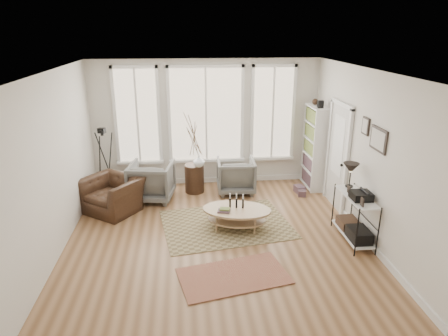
{
  "coord_description": "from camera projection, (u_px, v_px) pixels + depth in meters",
  "views": [
    {
      "loc": [
        -0.49,
        -6.27,
        3.54
      ],
      "look_at": [
        0.2,
        0.6,
        1.1
      ],
      "focal_mm": 32.0,
      "sensor_mm": 36.0,
      "label": 1
    }
  ],
  "objects": [
    {
      "name": "book_stack_near",
      "position": [
        300.0,
        189.0,
        9.03
      ],
      "size": [
        0.24,
        0.28,
        0.16
      ],
      "primitive_type": "cube",
      "rotation": [
        0.0,
        0.0,
        0.21
      ],
      "color": "brown",
      "rests_on": "ground"
    },
    {
      "name": "wall_art",
      "position": [
        375.0,
        136.0,
        6.47
      ],
      "size": [
        0.04,
        0.88,
        0.44
      ],
      "color": "black",
      "rests_on": "ground"
    },
    {
      "name": "bay_window",
      "position": [
        206.0,
        117.0,
        9.12
      ],
      "size": [
        4.14,
        0.12,
        2.24
      ],
      "color": "#DEBC86",
      "rests_on": "ground"
    },
    {
      "name": "accent_chair",
      "position": [
        112.0,
        195.0,
        8.05
      ],
      "size": [
        1.42,
        1.39,
        0.7
      ],
      "primitive_type": "imported",
      "rotation": [
        0.0,
        0.0,
        -0.63
      ],
      "color": "#392316",
      "rests_on": "ground"
    },
    {
      "name": "side_table",
      "position": [
        194.0,
        155.0,
        8.81
      ],
      "size": [
        0.43,
        0.43,
        1.81
      ],
      "color": "#392316",
      "rests_on": "ground"
    },
    {
      "name": "vase",
      "position": [
        199.0,
        161.0,
        8.73
      ],
      "size": [
        0.31,
        0.31,
        0.26
      ],
      "primitive_type": "imported",
      "rotation": [
        0.0,
        0.0,
        -0.32
      ],
      "color": "silver",
      "rests_on": "side_table"
    },
    {
      "name": "door",
      "position": [
        338.0,
        154.0,
        8.05
      ],
      "size": [
        0.09,
        1.06,
        2.22
      ],
      "color": "silver",
      "rests_on": "ground"
    },
    {
      "name": "rug_main",
      "position": [
        226.0,
        224.0,
        7.58
      ],
      "size": [
        2.58,
        2.1,
        0.01
      ],
      "primitive_type": "cube",
      "rotation": [
        0.0,
        0.0,
        0.16
      ],
      "color": "brown",
      "rests_on": "ground"
    },
    {
      "name": "low_shelf",
      "position": [
        355.0,
        213.0,
        6.88
      ],
      "size": [
        0.38,
        1.08,
        1.3
      ],
      "color": "white",
      "rests_on": "ground"
    },
    {
      "name": "tripod_camera",
      "position": [
        105.0,
        165.0,
        8.71
      ],
      "size": [
        0.54,
        0.54,
        1.53
      ],
      "color": "black",
      "rests_on": "ground"
    },
    {
      "name": "armchair_left",
      "position": [
        152.0,
        181.0,
        8.58
      ],
      "size": [
        1.03,
        1.05,
        0.83
      ],
      "primitive_type": "imported",
      "rotation": [
        0.0,
        0.0,
        2.98
      ],
      "color": "slate",
      "rests_on": "ground"
    },
    {
      "name": "book_stack_far",
      "position": [
        302.0,
        193.0,
        8.86
      ],
      "size": [
        0.2,
        0.24,
        0.14
      ],
      "primitive_type": "cube",
      "rotation": [
        0.0,
        0.0,
        -0.2
      ],
      "color": "brown",
      "rests_on": "ground"
    },
    {
      "name": "coffee_table",
      "position": [
        236.0,
        213.0,
        7.34
      ],
      "size": [
        1.4,
        1.07,
        0.58
      ],
      "color": "tan",
      "rests_on": "ground"
    },
    {
      "name": "armchair_right",
      "position": [
        236.0,
        176.0,
        8.99
      ],
      "size": [
        0.85,
        0.87,
        0.77
      ],
      "primitive_type": "imported",
      "rotation": [
        0.0,
        0.0,
        3.11
      ],
      "color": "slate",
      "rests_on": "ground"
    },
    {
      "name": "rug_runner",
      "position": [
        234.0,
        276.0,
        5.99
      ],
      "size": [
        1.76,
        1.21,
        0.01
      ],
      "primitive_type": "cube",
      "rotation": [
        0.0,
        0.0,
        0.21
      ],
      "color": "maroon",
      "rests_on": "ground"
    },
    {
      "name": "bookcase",
      "position": [
        314.0,
        147.0,
        9.1
      ],
      "size": [
        0.31,
        0.85,
        2.06
      ],
      "color": "white",
      "rests_on": "ground"
    },
    {
      "name": "room",
      "position": [
        217.0,
        161.0,
        6.66
      ],
      "size": [
        5.5,
        5.54,
        2.9
      ],
      "color": "#956C47",
      "rests_on": "ground"
    }
  ]
}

